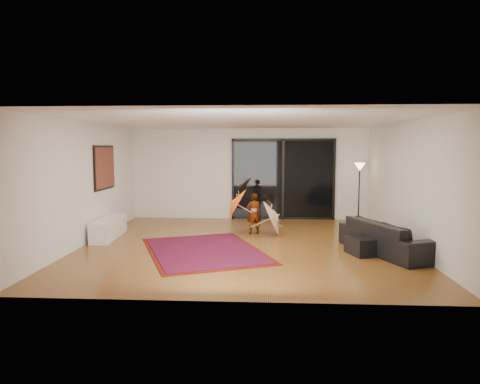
# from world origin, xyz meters

# --- Properties ---
(floor) EXTENTS (7.00, 7.00, 0.00)m
(floor) POSITION_xyz_m (0.00, 0.00, 0.00)
(floor) COLOR olive
(floor) RESTS_ON ground
(ceiling) EXTENTS (7.00, 7.00, 0.00)m
(ceiling) POSITION_xyz_m (0.00, 0.00, 2.70)
(ceiling) COLOR white
(ceiling) RESTS_ON wall_back
(wall_back) EXTENTS (7.00, 0.00, 7.00)m
(wall_back) POSITION_xyz_m (0.00, 3.50, 1.35)
(wall_back) COLOR silver
(wall_back) RESTS_ON floor
(wall_front) EXTENTS (7.00, 0.00, 7.00)m
(wall_front) POSITION_xyz_m (0.00, -3.50, 1.35)
(wall_front) COLOR silver
(wall_front) RESTS_ON floor
(wall_left) EXTENTS (0.00, 7.00, 7.00)m
(wall_left) POSITION_xyz_m (-3.50, 0.00, 1.35)
(wall_left) COLOR silver
(wall_left) RESTS_ON floor
(wall_right) EXTENTS (0.00, 7.00, 7.00)m
(wall_right) POSITION_xyz_m (3.50, 0.00, 1.35)
(wall_right) COLOR silver
(wall_right) RESTS_ON floor
(sliding_door) EXTENTS (3.06, 0.07, 2.40)m
(sliding_door) POSITION_xyz_m (1.00, 3.47, 1.20)
(sliding_door) COLOR black
(sliding_door) RESTS_ON wall_back
(painting) EXTENTS (0.04, 1.28, 1.08)m
(painting) POSITION_xyz_m (-3.46, 1.00, 1.65)
(painting) COLOR black
(painting) RESTS_ON wall_left
(media_console) EXTENTS (0.53, 1.71, 0.47)m
(media_console) POSITION_xyz_m (-3.25, 0.58, 0.23)
(media_console) COLOR white
(media_console) RESTS_ON floor
(speaker) EXTENTS (0.35, 0.35, 0.32)m
(speaker) POSITION_xyz_m (-3.25, 0.27, 0.16)
(speaker) COLOR #424244
(speaker) RESTS_ON floor
(persian_rug) EXTENTS (3.19, 3.68, 0.02)m
(persian_rug) POSITION_xyz_m (-0.81, -0.60, 0.01)
(persian_rug) COLOR #591107
(persian_rug) RESTS_ON floor
(sofa) EXTENTS (1.68, 2.45, 0.67)m
(sofa) POSITION_xyz_m (2.95, -0.59, 0.33)
(sofa) COLOR black
(sofa) RESTS_ON floor
(ottoman) EXTENTS (0.78, 0.78, 0.36)m
(ottoman) POSITION_xyz_m (2.47, -0.71, 0.18)
(ottoman) COLOR black
(ottoman) RESTS_ON floor
(floor_lamp) EXTENTS (0.29, 0.29, 1.71)m
(floor_lamp) POSITION_xyz_m (3.10, 2.84, 1.35)
(floor_lamp) COLOR black
(floor_lamp) RESTS_ON floor
(child) EXTENTS (0.43, 0.35, 1.02)m
(child) POSITION_xyz_m (0.18, 1.24, 0.51)
(child) COLOR #999999
(child) RESTS_ON floor
(parasol_orange) EXTENTS (0.57, 0.86, 0.88)m
(parasol_orange) POSITION_xyz_m (-0.37, 1.19, 0.73)
(parasol_orange) COLOR #E85A0C
(parasol_orange) RESTS_ON child
(parasol_white) EXTENTS (0.56, 0.92, 0.96)m
(parasol_white) POSITION_xyz_m (0.78, 1.09, 0.50)
(parasol_white) COLOR white
(parasol_white) RESTS_ON floor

